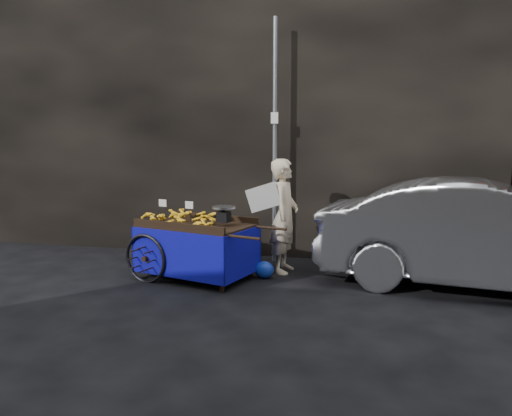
% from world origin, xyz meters
% --- Properties ---
extents(ground, '(80.00, 80.00, 0.00)m').
position_xyz_m(ground, '(0.00, 0.00, 0.00)').
color(ground, black).
rests_on(ground, ground).
extents(building_wall, '(13.50, 2.00, 5.00)m').
position_xyz_m(building_wall, '(0.39, 2.60, 2.50)').
color(building_wall, black).
rests_on(building_wall, ground).
extents(street_pole, '(0.12, 0.10, 4.00)m').
position_xyz_m(street_pole, '(0.30, 1.30, 2.01)').
color(street_pole, slate).
rests_on(street_pole, ground).
extents(banana_cart, '(2.36, 1.53, 1.19)m').
position_xyz_m(banana_cart, '(-0.67, 0.01, 0.73)').
color(banana_cart, black).
rests_on(banana_cart, ground).
extents(vendor, '(0.81, 0.66, 1.76)m').
position_xyz_m(vendor, '(0.58, 0.63, 0.88)').
color(vendor, beige).
rests_on(vendor, ground).
extents(plastic_bag, '(0.29, 0.23, 0.26)m').
position_xyz_m(plastic_bag, '(0.36, 0.20, 0.13)').
color(plastic_bag, '#1838B5').
rests_on(plastic_bag, ground).
extents(parked_car, '(4.72, 2.21, 1.50)m').
position_xyz_m(parked_car, '(3.45, 0.37, 0.75)').
color(parked_car, silver).
rests_on(parked_car, ground).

